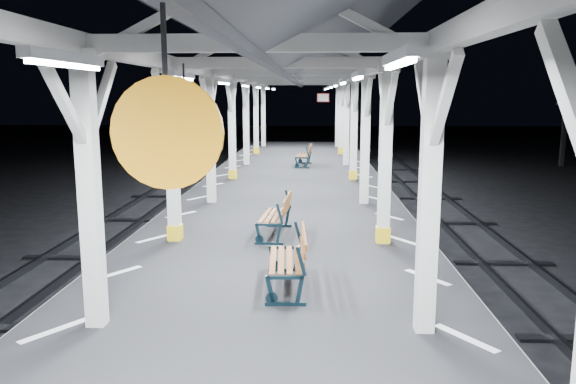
{
  "coord_description": "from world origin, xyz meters",
  "views": [
    {
      "loc": [
        0.64,
        -8.45,
        3.82
      ],
      "look_at": [
        0.24,
        0.78,
        2.2
      ],
      "focal_mm": 35.0,
      "sensor_mm": 36.0,
      "label": 1
    }
  ],
  "objects": [
    {
      "name": "platform",
      "position": [
        0.0,
        0.0,
        0.5
      ],
      "size": [
        6.0,
        50.0,
        1.0
      ],
      "primitive_type": "cube",
      "color": "black",
      "rests_on": "ground"
    },
    {
      "name": "hazard_stripes_left",
      "position": [
        -2.45,
        0.0,
        1.0
      ],
      "size": [
        1.0,
        48.0,
        0.01
      ],
      "primitive_type": "cube",
      "color": "silver",
      "rests_on": "platform"
    },
    {
      "name": "bench_mid",
      "position": [
        -0.02,
        2.53,
        1.44
      ],
      "size": [
        0.67,
        1.55,
        0.82
      ],
      "rotation": [
        0.0,
        0.0,
        -0.07
      ],
      "color": "black",
      "rests_on": "platform"
    },
    {
      "name": "ground",
      "position": [
        0.0,
        0.0,
        0.0
      ],
      "size": [
        120.0,
        120.0,
        0.0
      ],
      "primitive_type": "plane",
      "color": "black",
      "rests_on": "ground"
    },
    {
      "name": "bench_far",
      "position": [
        0.4,
        13.63,
        1.45
      ],
      "size": [
        0.68,
        1.6,
        0.85
      ],
      "rotation": [
        0.0,
        0.0,
        -0.06
      ],
      "color": "black",
      "rests_on": "platform"
    },
    {
      "name": "canopy",
      "position": [
        0.0,
        -0.02,
        4.56
      ],
      "size": [
        5.4,
        49.0,
        4.65
      ],
      "color": "silver",
      "rests_on": "platform"
    },
    {
      "name": "hazard_stripes_right",
      "position": [
        2.45,
        0.0,
        1.0
      ],
      "size": [
        1.0,
        48.0,
        0.01
      ],
      "primitive_type": "cube",
      "color": "silver",
      "rests_on": "platform"
    },
    {
      "name": "bench_near",
      "position": [
        0.35,
        -0.53,
        1.45
      ],
      "size": [
        0.65,
        1.57,
        0.84
      ],
      "rotation": [
        0.0,
        0.0,
        0.05
      ],
      "color": "black",
      "rests_on": "platform"
    }
  ]
}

